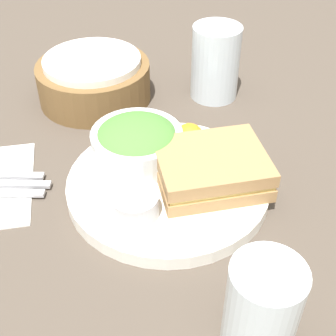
{
  "coord_description": "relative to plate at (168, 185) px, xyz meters",
  "views": [
    {
      "loc": [
        -0.09,
        -0.47,
        0.44
      ],
      "look_at": [
        0.0,
        0.0,
        0.04
      ],
      "focal_mm": 50.0,
      "sensor_mm": 36.0,
      "label": 1
    }
  ],
  "objects": [
    {
      "name": "ground_plane",
      "position": [
        0.0,
        0.0,
        -0.01
      ],
      "size": [
        4.0,
        4.0,
        0.0
      ],
      "primitive_type": "plane",
      "color": "#4C4238"
    },
    {
      "name": "plate",
      "position": [
        0.0,
        0.0,
        0.0
      ],
      "size": [
        0.28,
        0.28,
        0.02
      ],
      "primitive_type": "cylinder",
      "color": "white",
      "rests_on": "ground_plane"
    },
    {
      "name": "sandwich",
      "position": [
        0.06,
        -0.01,
        0.03
      ],
      "size": [
        0.14,
        0.12,
        0.04
      ],
      "color": "#A37A4C",
      "rests_on": "plate"
    },
    {
      "name": "salad_bowl",
      "position": [
        -0.03,
        0.06,
        0.04
      ],
      "size": [
        0.13,
        0.13,
        0.06
      ],
      "color": "white",
      "rests_on": "plate"
    },
    {
      "name": "dressing_cup",
      "position": [
        -0.05,
        -0.06,
        0.03
      ],
      "size": [
        0.06,
        0.06,
        0.03
      ],
      "primitive_type": "cylinder",
      "color": "#B7B7BC",
      "rests_on": "plate"
    },
    {
      "name": "orange_wedge",
      "position": [
        0.04,
        0.06,
        0.03
      ],
      "size": [
        0.04,
        0.04,
        0.04
      ],
      "primitive_type": "sphere",
      "color": "orange",
      "rests_on": "plate"
    },
    {
      "name": "drink_glass",
      "position": [
        0.13,
        0.24,
        0.05
      ],
      "size": [
        0.08,
        0.08,
        0.13
      ],
      "primitive_type": "cylinder",
      "color": "silver",
      "rests_on": "ground_plane"
    },
    {
      "name": "bread_basket",
      "position": [
        -0.08,
        0.26,
        0.03
      ],
      "size": [
        0.19,
        0.19,
        0.08
      ],
      "color": "brown",
      "rests_on": "ground_plane"
    },
    {
      "name": "water_glass",
      "position": [
        0.05,
        -0.24,
        0.04
      ],
      "size": [
        0.07,
        0.07,
        0.11
      ],
      "primitive_type": "cylinder",
      "color": "silver",
      "rests_on": "ground_plane"
    }
  ]
}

